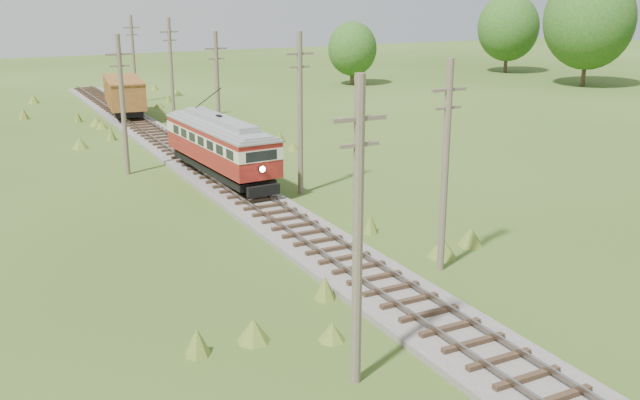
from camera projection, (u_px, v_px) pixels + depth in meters
railbed_main at (229, 185)px, 41.53m from camera, size 3.60×96.00×0.57m
streetcar at (220, 142)px, 41.97m from camera, size 3.28×11.45×5.19m
gondola at (124, 94)px, 63.68m from camera, size 4.06×9.36×3.01m
gravel_pile at (216, 134)px, 54.28m from camera, size 3.20×3.40×1.16m
utility_pole_r_2 at (445, 165)px, 28.15m from camera, size 1.60×0.30×8.60m
utility_pole_r_3 at (300, 112)px, 39.13m from camera, size 1.60×0.30×9.00m
utility_pole_r_4 at (218, 90)px, 50.21m from camera, size 1.60×0.30×8.40m
utility_pole_r_5 at (171, 69)px, 61.40m from camera, size 1.60×0.30×8.90m
utility_pole_r_6 at (134, 58)px, 72.42m from camera, size 1.60×0.30×8.70m
utility_pole_l_a at (358, 233)px, 19.68m from camera, size 1.60×0.30×9.00m
utility_pole_l_b at (123, 104)px, 43.47m from camera, size 1.60×0.30×8.60m
tree_right_4 at (589, 20)px, 83.63m from camera, size 10.50×10.50×13.53m
tree_right_5 at (508, 27)px, 98.58m from camera, size 8.40×8.40×10.82m
tree_mid_b at (352, 49)px, 85.96m from camera, size 5.88×5.88×7.57m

